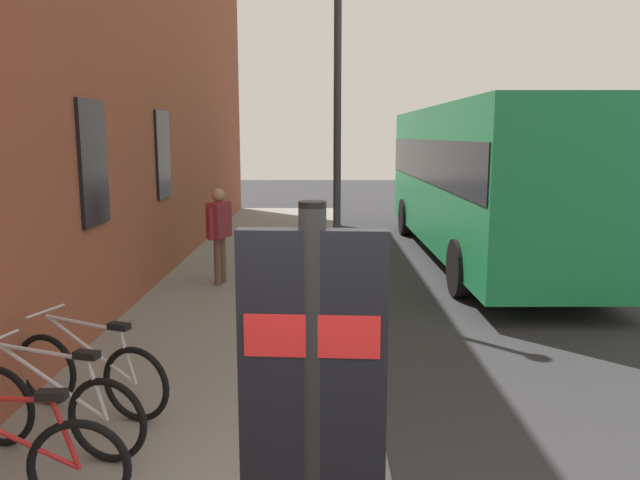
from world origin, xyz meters
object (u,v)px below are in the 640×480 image
(bicycle_end_of_row, at_px, (3,466))
(street_lamp, at_px, (337,113))
(bicycle_beside_lamp, at_px, (90,374))
(city_bus, at_px, (481,173))
(bicycle_by_door, at_px, (52,410))
(transit_info_sign, at_px, (313,413))
(pedestrian_crossing_street, at_px, (219,226))

(bicycle_end_of_row, height_order, street_lamp, street_lamp)
(bicycle_beside_lamp, xyz_separation_m, street_lamp, (4.27, -2.45, 2.59))
(bicycle_beside_lamp, xyz_separation_m, city_bus, (8.15, -5.75, 1.41))
(bicycle_by_door, relative_size, transit_info_sign, 0.72)
(bicycle_end_of_row, xyz_separation_m, pedestrian_crossing_street, (6.88, -0.37, 0.66))
(bicycle_end_of_row, xyz_separation_m, bicycle_by_door, (0.88, 0.04, 0.00))
(bicycle_beside_lamp, distance_m, street_lamp, 5.56)
(bicycle_by_door, bearing_deg, transit_info_sign, -139.81)
(pedestrian_crossing_street, bearing_deg, city_bus, -61.36)
(bicycle_end_of_row, distance_m, pedestrian_crossing_street, 6.92)
(bicycle_end_of_row, height_order, transit_info_sign, transit_info_sign)
(bicycle_by_door, height_order, street_lamp, street_lamp)
(city_bus, distance_m, pedestrian_crossing_street, 6.16)
(bicycle_beside_lamp, xyz_separation_m, transit_info_sign, (-3.38, -2.17, 1.21))
(city_bus, height_order, street_lamp, street_lamp)
(bicycle_by_door, distance_m, street_lamp, 6.19)
(bicycle_end_of_row, relative_size, street_lamp, 0.35)
(city_bus, bearing_deg, pedestrian_crossing_street, 118.64)
(bicycle_by_door, height_order, pedestrian_crossing_street, pedestrian_crossing_street)
(bicycle_end_of_row, bearing_deg, city_bus, -30.32)
(bicycle_end_of_row, height_order, bicycle_beside_lamp, same)
(bicycle_by_door, distance_m, pedestrian_crossing_street, 6.05)
(bicycle_by_door, xyz_separation_m, city_bus, (8.93, -5.78, 1.41))
(transit_info_sign, distance_m, street_lamp, 7.78)
(transit_info_sign, distance_m, city_bus, 12.08)
(bicycle_beside_lamp, bearing_deg, transit_info_sign, -147.28)
(bicycle_beside_lamp, distance_m, pedestrian_crossing_street, 5.27)
(bicycle_by_door, height_order, bicycle_beside_lamp, same)
(transit_info_sign, bearing_deg, pedestrian_crossing_street, 11.74)
(bicycle_end_of_row, relative_size, pedestrian_crossing_street, 1.03)
(pedestrian_crossing_street, height_order, street_lamp, street_lamp)
(transit_info_sign, bearing_deg, street_lamp, -2.07)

